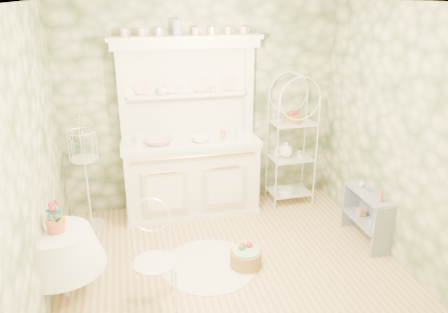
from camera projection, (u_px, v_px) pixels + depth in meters
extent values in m
plane|color=#D8B87D|center=(235.00, 276.00, 4.55)|extent=(3.60, 3.60, 0.00)
plane|color=white|center=(238.00, 2.00, 3.60)|extent=(3.60, 3.60, 0.00)
plane|color=beige|center=(31.00, 172.00, 3.69)|extent=(3.60, 3.60, 0.00)
plane|color=beige|center=(406.00, 141.00, 4.46)|extent=(3.60, 3.60, 0.00)
plane|color=beige|center=(201.00, 108.00, 5.72)|extent=(3.60, 3.60, 0.00)
plane|color=beige|center=(318.00, 265.00, 2.44)|extent=(3.60, 3.60, 0.00)
cube|color=white|center=(190.00, 130.00, 5.49)|extent=(1.87, 0.61, 2.29)
cube|color=white|center=(292.00, 143.00, 5.88)|extent=(0.55, 0.40, 1.73)
cube|color=#848EA3|center=(366.00, 218.00, 5.12)|extent=(0.28, 0.70, 0.59)
cylinder|color=white|center=(61.00, 261.00, 4.12)|extent=(0.94, 0.94, 0.78)
cube|color=white|center=(154.00, 258.00, 3.99)|extent=(0.52, 0.52, 1.00)
cube|color=white|center=(86.00, 173.00, 5.27)|extent=(0.37, 0.37, 1.45)
cylinder|color=#A27842|center=(246.00, 256.00, 4.68)|extent=(0.43, 0.43, 0.25)
cylinder|color=white|center=(209.00, 265.00, 4.72)|extent=(1.29, 1.29, 0.01)
imported|color=white|center=(159.00, 144.00, 5.40)|extent=(0.34, 0.34, 0.08)
imported|color=white|center=(201.00, 141.00, 5.49)|extent=(0.29, 0.29, 0.07)
imported|color=white|center=(163.00, 92.00, 5.41)|extent=(0.15, 0.15, 0.10)
imported|color=white|center=(213.00, 90.00, 5.54)|extent=(0.11, 0.11, 0.09)
imported|color=#3F7238|center=(55.00, 220.00, 3.94)|extent=(0.14, 0.10, 0.27)
imported|color=#B27A4C|center=(381.00, 196.00, 4.78)|extent=(0.07, 0.07, 0.16)
imported|color=#7B90BB|center=(368.00, 189.00, 5.02)|extent=(0.06, 0.06, 0.09)
imported|color=silver|center=(362.00, 184.00, 5.16)|extent=(0.08, 0.08, 0.09)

